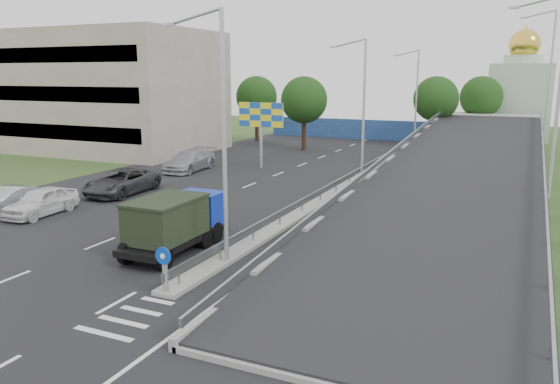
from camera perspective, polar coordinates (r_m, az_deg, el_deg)
The scene contains 23 objects.
ground at distance 18.66m, azimuth -15.86°, elevation -12.88°, with size 160.00×160.00×0.00m, color #2D4C1E.
road_surface at distance 36.51m, azimuth 0.90°, elevation -0.08°, with size 26.00×90.00×0.04m, color black.
parking_strip at distance 43.27m, azimuth -15.09°, elevation 1.43°, with size 8.00×90.00×0.05m, color black.
median at distance 39.15m, azimuth 7.28°, elevation 0.81°, with size 1.00×44.00×0.20m, color gray.
overpass_ramp at distance 37.39m, azimuth 18.39°, elevation 2.31°, with size 10.00×50.00×3.50m.
median_guardrail at distance 39.03m, azimuth 7.30°, elevation 1.74°, with size 0.09×44.00×0.71m.
sign_bollard at distance 19.83m, azimuth -11.97°, elevation -7.92°, with size 0.64×0.23×1.67m.
lamp_post_near at distance 21.86m, azimuth -6.32°, elevation 6.99°, with size 2.74×0.18×10.08m.
lamp_post_mid at distance 40.33m, azimuth 8.50°, elevation 9.28°, with size 2.74×0.18×10.08m.
lamp_post_far at distance 59.79m, azimuth 13.91°, elevation 9.97°, with size 2.74×0.18×10.08m.
beige_building at distance 60.85m, azimuth -18.52°, elevation 9.91°, with size 24.00×14.00×12.00m, color gray.
blue_wall at distance 66.81m, azimuth 11.20°, elevation 6.32°, with size 30.00×0.50×2.40m, color navy.
church at distance 72.77m, azimuth 23.78°, elevation 9.24°, with size 7.00×7.00×13.80m.
billboard at distance 45.61m, azimuth -2.00°, elevation 7.68°, with size 4.00×0.24×5.50m.
tree_left_mid at distance 56.89m, azimuth 2.53°, elevation 9.57°, with size 4.80×4.80×7.60m.
tree_median_far at distance 61.47m, azimuth 15.99°, elevation 9.32°, with size 4.80×4.80×7.60m.
tree_left_far at distance 64.75m, azimuth -2.46°, elevation 9.89°, with size 4.80×4.80×7.60m.
tree_ramp_far at distance 67.97m, azimuth 20.28°, elevation 9.27°, with size 4.80×4.80×7.60m.
dump_truck at distance 24.63m, azimuth -10.79°, elevation -2.95°, with size 2.31×5.84×2.57m.
parked_car_a at distance 33.37m, azimuth -23.70°, elevation -0.92°, with size 1.86×4.63×1.58m, color silver.
parked_car_b at distance 34.72m, azimuth -26.49°, elevation -0.78°, with size 1.56×4.48×1.48m, color #9C9DA1.
parked_car_c at distance 37.47m, azimuth -16.21°, elevation 1.02°, with size 2.71×5.87×1.63m, color #303035.
parked_car_d at distance 45.31m, azimuth -9.44°, elevation 3.25°, with size 2.39×5.88×1.71m, color #9FA1A8.
Camera 1 is at (11.24, -12.71, 7.76)m, focal length 35.00 mm.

